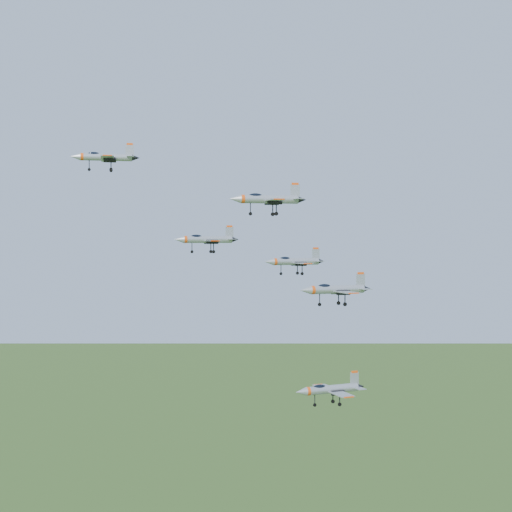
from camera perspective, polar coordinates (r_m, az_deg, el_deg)
name	(u,v)px	position (r m, az deg, el deg)	size (l,w,h in m)	color
jet_lead	(104,157)	(137.84, -12.04, 7.75)	(12.89, 10.78, 3.45)	#9AA0A6
jet_left_high	(206,239)	(126.06, -4.02, 1.34)	(11.75, 9.71, 3.14)	#9AA0A6
jet_right_high	(267,199)	(109.94, 0.90, 4.58)	(12.29, 10.24, 3.28)	#9AA0A6
jet_left_low	(294,261)	(134.87, 3.06, -0.42)	(12.36, 10.13, 3.32)	#9AA0A6
jet_right_low	(335,289)	(119.36, 6.34, -2.66)	(13.11, 10.75, 3.52)	#9AA0A6
jet_trail	(330,389)	(129.01, 5.92, -10.55)	(13.77, 11.35, 3.69)	#9AA0A6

